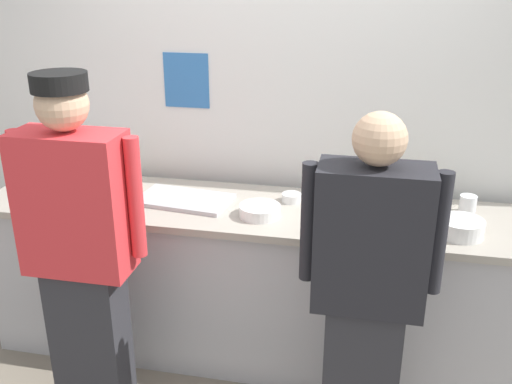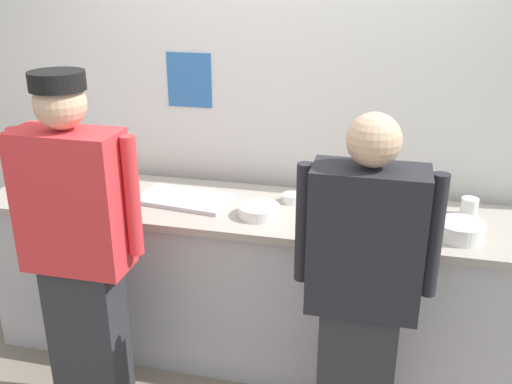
{
  "view_description": "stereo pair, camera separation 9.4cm",
  "coord_description": "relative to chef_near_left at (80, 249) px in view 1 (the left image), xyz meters",
  "views": [
    {
      "loc": [
        0.57,
        -2.49,
        2.18
      ],
      "look_at": [
        -0.03,
        0.39,
        1.02
      ],
      "focal_mm": 40.54,
      "sensor_mm": 36.0,
      "label": 1
    },
    {
      "loc": [
        0.67,
        -2.47,
        2.18
      ],
      "look_at": [
        -0.03,
        0.39,
        1.02
      ],
      "focal_mm": 40.54,
      "sensor_mm": 36.0,
      "label": 2
    }
  ],
  "objects": [
    {
      "name": "prep_counter",
      "position": [
        0.72,
        0.67,
        -0.48
      ],
      "size": [
        3.14,
        0.69,
        0.94
      ],
      "color": "#B2B2B7",
      "rests_on": "ground"
    },
    {
      "name": "deli_cup",
      "position": [
        1.82,
        0.83,
        0.04
      ],
      "size": [
        0.09,
        0.09,
        0.1
      ],
      "primitive_type": "cylinder",
      "color": "white",
      "rests_on": "prep_counter"
    },
    {
      "name": "plate_stack_rear",
      "position": [
        1.75,
        0.53,
        0.03
      ],
      "size": [
        0.23,
        0.23,
        0.08
      ],
      "color": "white",
      "rests_on": "prep_counter"
    },
    {
      "name": "squeeze_bottle_primary",
      "position": [
        -0.15,
        0.76,
        0.09
      ],
      "size": [
        0.06,
        0.06,
        0.21
      ],
      "color": "#E5E066",
      "rests_on": "prep_counter"
    },
    {
      "name": "chefs_knife",
      "position": [
        1.09,
        0.75,
        -0.0
      ],
      "size": [
        0.27,
        0.03,
        0.02
      ],
      "color": "#B7BABF",
      "rests_on": "prep_counter"
    },
    {
      "name": "squeeze_bottle_secondary",
      "position": [
        1.4,
        0.84,
        0.09
      ],
      "size": [
        0.06,
        0.06,
        0.21
      ],
      "color": "#E5E066",
      "rests_on": "prep_counter"
    },
    {
      "name": "wall_back",
      "position": [
        0.72,
        1.14,
        0.41
      ],
      "size": [
        4.92,
        0.11,
        2.71
      ],
      "color": "white",
      "rests_on": "ground"
    },
    {
      "name": "sheet_tray",
      "position": [
        0.29,
        0.67,
        0.0
      ],
      "size": [
        0.55,
        0.36,
        0.02
      ],
      "primitive_type": "cube",
      "rotation": [
        0.0,
        0.0,
        -0.12
      ],
      "color": "#B7BABF",
      "rests_on": "prep_counter"
    },
    {
      "name": "ramekin_red_sauce",
      "position": [
        1.19,
        0.56,
        0.01
      ],
      "size": [
        0.09,
        0.09,
        0.04
      ],
      "color": "white",
      "rests_on": "prep_counter"
    },
    {
      "name": "plate_stack_front",
      "position": [
        0.74,
        0.56,
        0.02
      ],
      "size": [
        0.22,
        0.22,
        0.06
      ],
      "color": "white",
      "rests_on": "prep_counter"
    },
    {
      "name": "mixing_bowl_steel",
      "position": [
        -0.43,
        0.69,
        0.06
      ],
      "size": [
        0.4,
        0.4,
        0.13
      ],
      "primitive_type": "cylinder",
      "color": "#B7BABF",
      "rests_on": "prep_counter"
    },
    {
      "name": "chef_center",
      "position": [
        1.32,
        0.03,
        -0.07
      ],
      "size": [
        0.61,
        0.24,
        1.66
      ],
      "color": "#2D2D33",
      "rests_on": "ground"
    },
    {
      "name": "ramekin_yellow_sauce",
      "position": [
        0.88,
        0.79,
        0.02
      ],
      "size": [
        0.11,
        0.11,
        0.05
      ],
      "color": "white",
      "rests_on": "prep_counter"
    },
    {
      "name": "chef_near_left",
      "position": [
        0.0,
        0.0,
        0.0
      ],
      "size": [
        0.63,
        0.24,
        1.76
      ],
      "color": "#2D2D33",
      "rests_on": "ground"
    }
  ]
}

